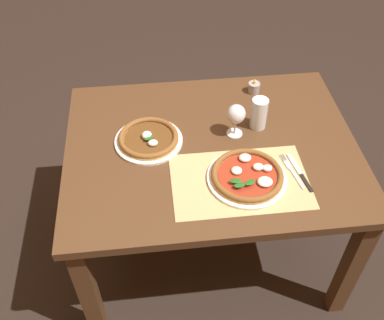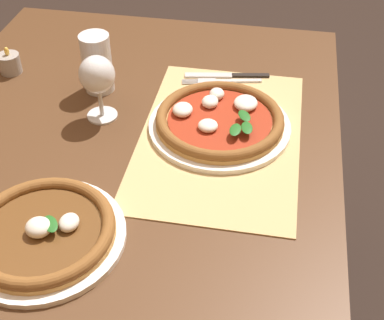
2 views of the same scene
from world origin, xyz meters
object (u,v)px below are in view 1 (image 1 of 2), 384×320
(pizza_near, at_px, (248,176))
(knife, at_px, (300,172))
(fork, at_px, (292,171))
(pizza_far, at_px, (148,139))
(wine_glass, at_px, (236,115))
(votive_candle, at_px, (254,88))
(pint_glass, at_px, (259,114))

(pizza_near, xyz_separation_m, knife, (0.22, 0.01, -0.02))
(fork, bearing_deg, pizza_far, 156.98)
(wine_glass, height_order, knife, wine_glass)
(wine_glass, relative_size, votive_candle, 2.15)
(knife, bearing_deg, pizza_far, 157.12)
(pizza_near, relative_size, fork, 1.59)
(pizza_far, xyz_separation_m, votive_candle, (0.52, 0.30, 0.00))
(wine_glass, distance_m, fork, 0.33)
(pizza_near, distance_m, knife, 0.22)
(fork, relative_size, knife, 0.93)
(pint_glass, bearing_deg, knife, -70.37)
(fork, bearing_deg, knife, -20.20)
(knife, bearing_deg, votive_candle, 97.44)
(pizza_far, distance_m, fork, 0.61)
(fork, bearing_deg, votive_candle, 94.52)
(pizza_near, relative_size, pint_glass, 2.19)
(pizza_far, bearing_deg, pizza_near, -34.68)
(wine_glass, xyz_separation_m, votive_candle, (0.15, 0.29, -0.08))
(pint_glass, relative_size, votive_candle, 2.01)
(knife, xyz_separation_m, votive_candle, (-0.07, 0.55, 0.02))
(pint_glass, xyz_separation_m, knife, (0.11, -0.30, -0.06))
(pizza_near, distance_m, votive_candle, 0.58)
(knife, height_order, votive_candle, votive_candle)
(pizza_far, relative_size, wine_glass, 1.89)
(knife, distance_m, votive_candle, 0.56)
(pizza_near, height_order, pizza_far, pizza_far)
(pizza_near, relative_size, votive_candle, 4.40)
(pizza_near, distance_m, pizza_far, 0.46)
(pizza_near, height_order, wine_glass, wine_glass)
(fork, height_order, knife, knife)
(pizza_near, relative_size, knife, 1.48)
(pizza_far, relative_size, fork, 1.47)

